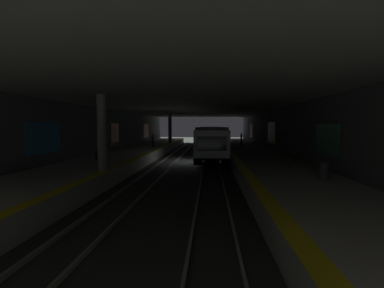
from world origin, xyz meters
TOP-DOWN VIEW (x-y plane):
  - ground_plane at (0.00, 0.00)m, footprint 120.00×120.00m
  - track_left at (0.00, -2.20)m, footprint 60.00×1.53m
  - track_right at (0.00, 2.20)m, footprint 60.00×1.53m
  - platform_left at (0.00, -6.55)m, footprint 60.00×5.30m
  - platform_right at (0.00, 6.55)m, footprint 60.00×5.30m
  - wall_left at (0.03, -9.45)m, footprint 60.00×0.56m
  - wall_right at (0.03, 9.45)m, footprint 60.00×0.56m
  - ceiling_slab at (0.00, 0.00)m, footprint 60.00×19.40m
  - pillar_near at (-11.83, 4.35)m, footprint 0.56×0.56m
  - pillar_far at (13.62, 4.35)m, footprint 0.56×0.56m
  - metro_train at (10.58, -2.20)m, footprint 35.55×2.83m
  - bench_left_near at (-6.55, -8.53)m, footprint 1.70×0.47m
  - bench_left_mid at (11.29, -8.53)m, footprint 1.70×0.47m
  - bench_right_near at (1.02, 8.53)m, footprint 1.70×0.47m
  - bench_right_mid at (13.17, 8.53)m, footprint 1.70×0.47m
  - person_waiting_near at (6.10, 5.39)m, footprint 0.60×0.23m
  - person_walking_mid at (8.86, -6.32)m, footprint 0.60×0.24m
  - suitcase_rolling at (-7.02, 6.82)m, footprint 0.39×0.25m
  - backpack_on_floor at (9.40, -6.36)m, footprint 0.30×0.20m
  - trash_bin at (-13.34, -7.80)m, footprint 0.44×0.44m

SIDE VIEW (x-z plane):
  - ground_plane at x=0.00m, z-range 0.00..0.00m
  - track_left at x=0.00m, z-range 0.00..0.16m
  - track_right at x=0.00m, z-range 0.00..0.16m
  - platform_left at x=0.00m, z-range 0.00..1.05m
  - platform_right at x=0.00m, z-range 0.00..1.05m
  - backpack_on_floor at x=9.40m, z-range 1.05..1.45m
  - suitcase_rolling at x=-7.02m, z-range 0.90..1.92m
  - trash_bin at x=-13.34m, z-range 1.05..1.90m
  - bench_left_near at x=-6.55m, z-range 1.14..2.00m
  - bench_left_mid at x=11.29m, z-range 1.14..2.00m
  - bench_right_near at x=1.02m, z-range 1.14..2.00m
  - bench_right_mid at x=13.17m, z-range 1.14..2.00m
  - person_waiting_near at x=6.10m, z-range 1.12..2.79m
  - person_walking_mid at x=8.86m, z-range 1.13..2.86m
  - metro_train at x=10.58m, z-range 0.28..3.77m
  - wall_right at x=0.03m, z-range 0.00..5.60m
  - wall_left at x=0.03m, z-range 0.00..5.60m
  - pillar_near at x=-11.83m, z-range 1.05..5.60m
  - pillar_far at x=13.62m, z-range 1.05..5.60m
  - ceiling_slab at x=0.00m, z-range 5.60..6.00m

